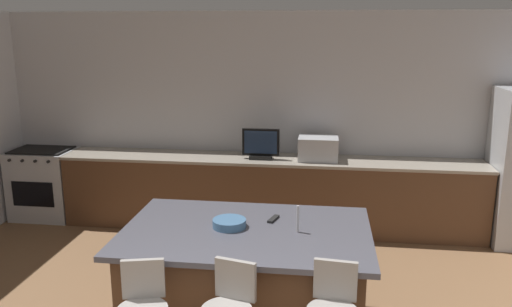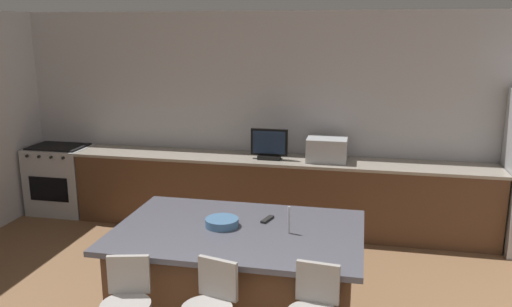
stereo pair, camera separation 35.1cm
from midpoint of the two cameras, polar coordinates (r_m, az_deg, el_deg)
name	(u,v)px [view 2 (the right image)]	position (r m, az deg, el deg)	size (l,w,h in m)	color
wall_back	(285,119)	(6.63, 4.74, 3.85)	(7.51, 0.12, 2.70)	#BCBCC1
counter_back	(278,194)	(6.48, 4.02, -4.49)	(5.24, 0.62, 0.92)	brown
kitchen_island	(238,280)	(4.33, 0.42, -13.93)	(1.98, 1.29, 0.91)	black
range_oven	(61,179)	(7.49, -19.63, -2.71)	(0.80, 0.63, 0.94)	#B7BABF
microwave	(327,150)	(6.27, 9.49, 0.42)	(0.48, 0.36, 0.28)	#B7BABF
tv_monitor	(269,145)	(6.27, 3.09, 0.91)	(0.46, 0.16, 0.38)	black
sink_faucet_back	(268,147)	(6.44, 2.90, 0.75)	(0.02, 0.02, 0.24)	#B2B2B7
sink_faucet_island	(289,220)	(4.05, 6.18, -7.40)	(0.02, 0.02, 0.22)	#B2B2B7
fruit_bowl	(222,222)	(4.19, -1.41, -7.71)	(0.27, 0.27, 0.07)	#3F668C
tv_remote	(267,219)	(4.33, 3.61, -7.36)	(0.04, 0.17, 0.02)	black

